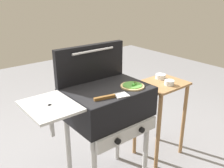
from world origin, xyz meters
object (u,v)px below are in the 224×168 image
(spatula, at_px, (112,96))
(topping_bowl_far, at_px, (169,83))
(grill, at_px, (106,105))
(prep_table, at_px, (161,105))
(topping_bowl_near, at_px, (161,77))
(pizza_veggie, at_px, (132,86))

(spatula, height_order, topping_bowl_far, spatula)
(topping_bowl_far, bearing_deg, spatula, -173.54)
(grill, bearing_deg, topping_bowl_far, -6.25)
(spatula, distance_m, prep_table, 0.84)
(grill, height_order, prep_table, grill)
(prep_table, bearing_deg, topping_bowl_near, 50.18)
(grill, distance_m, topping_bowl_near, 0.75)
(grill, xyz_separation_m, topping_bowl_near, (0.75, 0.09, 0.05))
(spatula, relative_size, topping_bowl_near, 2.65)
(grill, bearing_deg, spatula, -114.13)
(grill, relative_size, topping_bowl_far, 10.60)
(spatula, relative_size, prep_table, 0.34)
(spatula, bearing_deg, topping_bowl_near, 16.94)
(topping_bowl_near, relative_size, topping_bowl_far, 1.11)
(pizza_veggie, xyz_separation_m, topping_bowl_far, (0.49, 0.03, -0.10))
(grill, xyz_separation_m, prep_table, (0.67, 0.00, -0.20))
(spatula, distance_m, topping_bowl_far, 0.76)
(pizza_veggie, bearing_deg, spatula, -167.72)
(topping_bowl_near, bearing_deg, spatula, -163.06)
(topping_bowl_near, bearing_deg, prep_table, -129.82)
(topping_bowl_near, bearing_deg, grill, -173.11)
(spatula, xyz_separation_m, topping_bowl_far, (0.75, 0.08, -0.10))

